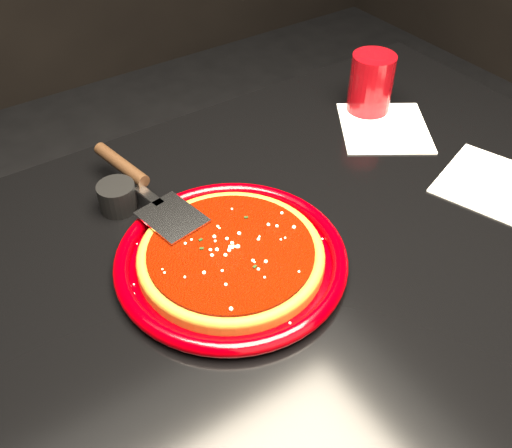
{
  "coord_description": "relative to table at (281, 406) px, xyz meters",
  "views": [
    {
      "loc": [
        -0.34,
        -0.42,
        1.3
      ],
      "look_at": [
        -0.01,
        0.07,
        0.77
      ],
      "focal_mm": 40.0,
      "sensor_mm": 36.0,
      "label": 1
    }
  ],
  "objects": [
    {
      "name": "table",
      "position": [
        0.0,
        0.0,
        0.0
      ],
      "size": [
        1.2,
        0.8,
        0.75
      ],
      "primitive_type": "cube",
      "color": "black",
      "rests_on": "floor"
    },
    {
      "name": "plate",
      "position": [
        -0.07,
        0.04,
        0.39
      ],
      "size": [
        0.32,
        0.32,
        0.02
      ],
      "primitive_type": "cylinder",
      "rotation": [
        0.0,
        0.0,
        0.05
      ],
      "color": "#760003",
      "rests_on": "table"
    },
    {
      "name": "pizza_crust",
      "position": [
        -0.07,
        0.04,
        0.39
      ],
      "size": [
        0.26,
        0.26,
        0.01
      ],
      "primitive_type": "cylinder",
      "rotation": [
        0.0,
        0.0,
        0.05
      ],
      "color": "brown",
      "rests_on": "plate"
    },
    {
      "name": "pizza_crust_rim",
      "position": [
        -0.07,
        0.04,
        0.4
      ],
      "size": [
        0.26,
        0.26,
        0.02
      ],
      "primitive_type": "torus",
      "rotation": [
        0.0,
        0.0,
        0.05
      ],
      "color": "brown",
      "rests_on": "plate"
    },
    {
      "name": "pizza_sauce",
      "position": [
        -0.07,
        0.04,
        0.4
      ],
      "size": [
        0.23,
        0.23,
        0.01
      ],
      "primitive_type": "cylinder",
      "rotation": [
        0.0,
        0.0,
        0.05
      ],
      "color": "#630C00",
      "rests_on": "plate"
    },
    {
      "name": "parmesan_dusting",
      "position": [
        -0.07,
        0.04,
        0.41
      ],
      "size": [
        0.21,
        0.21,
        0.01
      ],
      "primitive_type": null,
      "color": "beige",
      "rests_on": "plate"
    },
    {
      "name": "basil_flecks",
      "position": [
        -0.07,
        0.04,
        0.41
      ],
      "size": [
        0.19,
        0.19,
        0.0
      ],
      "primitive_type": null,
      "color": "black",
      "rests_on": "plate"
    },
    {
      "name": "pizza_server",
      "position": [
        -0.11,
        0.2,
        0.41
      ],
      "size": [
        0.13,
        0.3,
        0.02
      ],
      "primitive_type": null,
      "rotation": [
        0.0,
        0.0,
        0.17
      ],
      "color": "silver",
      "rests_on": "plate"
    },
    {
      "name": "cup",
      "position": [
        0.35,
        0.23,
        0.43
      ],
      "size": [
        0.09,
        0.09,
        0.11
      ],
      "primitive_type": "cylinder",
      "rotation": [
        0.0,
        0.0,
        -0.15
      ],
      "color": "maroon",
      "rests_on": "table"
    },
    {
      "name": "napkin_a",
      "position": [
        0.36,
        -0.05,
        0.38
      ],
      "size": [
        0.2,
        0.2,
        0.0
      ],
      "primitive_type": "cube",
      "rotation": [
        0.0,
        0.0,
        0.33
      ],
      "color": "white",
      "rests_on": "table"
    },
    {
      "name": "napkin_b",
      "position": [
        0.33,
        0.16,
        0.38
      ],
      "size": [
        0.21,
        0.22,
        0.0
      ],
      "primitive_type": "cube",
      "rotation": [
        0.0,
        0.0,
        -0.59
      ],
      "color": "white",
      "rests_on": "table"
    },
    {
      "name": "ramekin",
      "position": [
        -0.14,
        0.23,
        0.4
      ],
      "size": [
        0.07,
        0.07,
        0.04
      ],
      "primitive_type": "cylinder",
      "rotation": [
        0.0,
        0.0,
        -0.36
      ],
      "color": "black",
      "rests_on": "table"
    }
  ]
}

